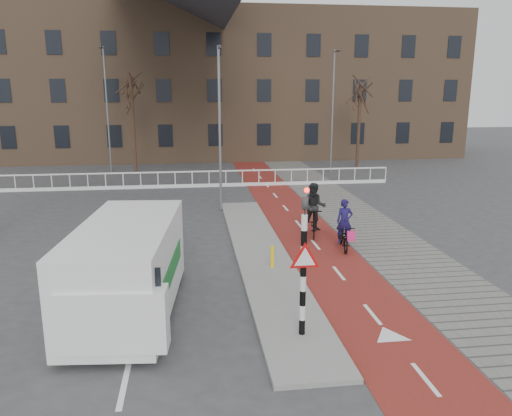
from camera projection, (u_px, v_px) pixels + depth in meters
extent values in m
plane|color=#38383A|center=(307.00, 302.00, 13.71)|extent=(120.00, 120.00, 0.00)
cube|color=maroon|center=(290.00, 213.00, 23.54)|extent=(2.50, 60.00, 0.01)
cube|color=slate|center=(347.00, 211.00, 23.90)|extent=(3.00, 60.00, 0.01)
cube|color=gray|center=(261.00, 254.00, 17.46)|extent=(1.80, 16.00, 0.12)
cylinder|color=black|center=(303.00, 276.00, 11.34)|extent=(0.14, 0.14, 2.88)
imported|color=black|center=(305.00, 197.00, 10.91)|extent=(0.13, 0.16, 0.80)
cylinder|color=#FF0C05|center=(307.00, 190.00, 10.74)|extent=(0.11, 0.02, 0.11)
cylinder|color=yellow|center=(272.00, 257.00, 15.97)|extent=(0.12, 0.12, 0.71)
imported|color=black|center=(344.00, 237.00, 18.15)|extent=(0.87, 1.83, 0.92)
imported|color=#191248|center=(345.00, 221.00, 18.01)|extent=(0.64, 0.47, 1.60)
cube|color=#F3227E|center=(351.00, 236.00, 17.59)|extent=(0.30, 0.22, 0.34)
imported|color=black|center=(314.00, 221.00, 19.73)|extent=(1.02, 2.08, 1.20)
imported|color=black|center=(314.00, 207.00, 19.59)|extent=(1.06, 0.91, 1.89)
cube|color=white|center=(128.00, 267.00, 12.74)|extent=(2.75, 5.76, 2.23)
cube|color=#1A792E|center=(82.00, 272.00, 12.62)|extent=(0.36, 3.56, 0.55)
cube|color=#1A792E|center=(172.00, 268.00, 12.91)|extent=(0.36, 3.56, 0.55)
cube|color=black|center=(112.00, 289.00, 10.29)|extent=(2.00, 0.24, 0.90)
cylinder|color=black|center=(69.00, 335.00, 11.07)|extent=(0.35, 0.80, 0.78)
cylinder|color=black|center=(155.00, 333.00, 11.14)|extent=(0.35, 0.80, 0.78)
cylinder|color=black|center=(111.00, 273.00, 14.76)|extent=(0.35, 0.80, 0.78)
cylinder|color=black|center=(175.00, 272.00, 14.82)|extent=(0.35, 0.80, 0.78)
cube|color=silver|center=(158.00, 172.00, 29.24)|extent=(28.00, 0.08, 0.08)
cube|color=silver|center=(158.00, 187.00, 29.44)|extent=(28.00, 0.10, 0.20)
cube|color=#7F6047|center=(189.00, 86.00, 42.79)|extent=(46.00, 10.00, 12.00)
cylinder|color=#321F16|center=(133.00, 126.00, 34.31)|extent=(0.22, 0.22, 6.50)
cylinder|color=#321F16|center=(359.00, 126.00, 36.27)|extent=(0.23, 0.23, 6.21)
cylinder|color=slate|center=(220.00, 131.00, 23.14)|extent=(0.12, 0.12, 7.60)
cylinder|color=slate|center=(107.00, 111.00, 34.44)|extent=(0.12, 0.12, 8.50)
cylinder|color=slate|center=(332.00, 113.00, 34.15)|extent=(0.12, 0.12, 8.26)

